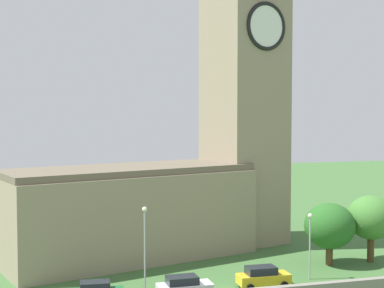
% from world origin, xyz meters
% --- Properties ---
extents(ground_plane, '(200.00, 200.00, 0.00)m').
position_xyz_m(ground_plane, '(0.00, 15.00, 0.00)').
color(ground_plane, '#3D6633').
extents(church, '(34.63, 18.31, 36.62)m').
position_xyz_m(church, '(1.67, 17.02, 11.50)').
color(church, gray).
rests_on(church, ground).
extents(car_white, '(4.69, 2.30, 1.84)m').
position_xyz_m(car_white, '(-3.29, 0.35, 0.93)').
color(car_white, silver).
rests_on(car_white, ground).
extents(car_yellow, '(4.77, 2.29, 1.90)m').
position_xyz_m(car_yellow, '(4.28, 1.18, 0.96)').
color(car_yellow, gold).
rests_on(car_yellow, ground).
extents(streetlamp_west_mid, '(0.44, 0.44, 7.65)m').
position_xyz_m(streetlamp_west_mid, '(-6.33, 2.06, 5.04)').
color(streetlamp_west_mid, '#9EA0A5').
rests_on(streetlamp_west_mid, ground).
extents(streetlamp_central, '(0.44, 0.44, 6.26)m').
position_xyz_m(streetlamp_central, '(9.50, 2.34, 4.25)').
color(streetlamp_central, '#9EA0A5').
rests_on(streetlamp_central, ground).
extents(tree_riverside_east, '(5.20, 5.20, 6.41)m').
position_xyz_m(tree_riverside_east, '(13.86, 6.50, 4.04)').
color(tree_riverside_east, brown).
rests_on(tree_riverside_east, ground).
extents(tree_churchyard, '(5.11, 5.11, 6.99)m').
position_xyz_m(tree_churchyard, '(18.71, 6.53, 4.65)').
color(tree_churchyard, brown).
rests_on(tree_churchyard, ground).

